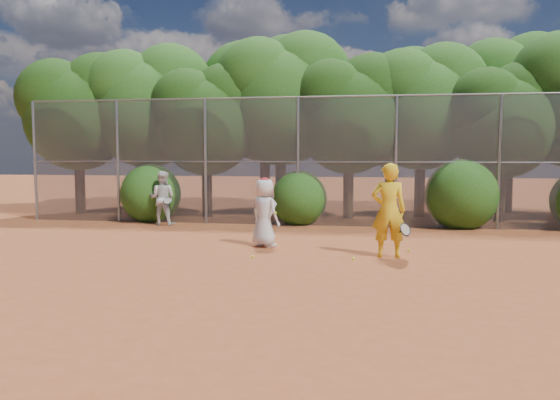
# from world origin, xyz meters

# --- Properties ---
(ground) EXTENTS (80.00, 80.00, 0.00)m
(ground) POSITION_xyz_m (0.00, 0.00, 0.00)
(ground) COLOR #994622
(ground) RESTS_ON ground
(fence_back) EXTENTS (20.05, 0.09, 4.03)m
(fence_back) POSITION_xyz_m (-0.12, 6.00, 2.05)
(fence_back) COLOR gray
(fence_back) RESTS_ON ground
(tree_0) EXTENTS (4.38, 3.81, 6.00)m
(tree_0) POSITION_xyz_m (-9.44, 8.04, 3.93)
(tree_0) COLOR black
(tree_0) RESTS_ON ground
(tree_1) EXTENTS (4.64, 4.03, 6.35)m
(tree_1) POSITION_xyz_m (-6.94, 8.54, 4.16)
(tree_1) COLOR black
(tree_1) RESTS_ON ground
(tree_2) EXTENTS (3.99, 3.47, 5.47)m
(tree_2) POSITION_xyz_m (-4.45, 7.83, 3.58)
(tree_2) COLOR black
(tree_2) RESTS_ON ground
(tree_3) EXTENTS (4.89, 4.26, 6.70)m
(tree_3) POSITION_xyz_m (-1.94, 8.84, 4.40)
(tree_3) COLOR black
(tree_3) RESTS_ON ground
(tree_4) EXTENTS (4.19, 3.64, 5.73)m
(tree_4) POSITION_xyz_m (0.55, 8.24, 3.76)
(tree_4) COLOR black
(tree_4) RESTS_ON ground
(tree_5) EXTENTS (4.51, 3.92, 6.17)m
(tree_5) POSITION_xyz_m (3.06, 9.04, 4.05)
(tree_5) COLOR black
(tree_5) RESTS_ON ground
(tree_6) EXTENTS (3.86, 3.36, 5.29)m
(tree_6) POSITION_xyz_m (5.55, 8.03, 3.47)
(tree_6) COLOR black
(tree_6) RESTS_ON ground
(tree_9) EXTENTS (4.83, 4.20, 6.62)m
(tree_9) POSITION_xyz_m (-7.94, 10.84, 4.34)
(tree_9) COLOR black
(tree_9) RESTS_ON ground
(tree_10) EXTENTS (5.15, 4.48, 7.06)m
(tree_10) POSITION_xyz_m (-2.93, 11.05, 4.63)
(tree_10) COLOR black
(tree_10) RESTS_ON ground
(tree_11) EXTENTS (4.64, 4.03, 6.35)m
(tree_11) POSITION_xyz_m (2.06, 10.64, 4.16)
(tree_11) COLOR black
(tree_11) RESTS_ON ground
(tree_12) EXTENTS (5.02, 4.37, 6.88)m
(tree_12) POSITION_xyz_m (6.56, 11.24, 4.51)
(tree_12) COLOR black
(tree_12) RESTS_ON ground
(bush_0) EXTENTS (2.00, 2.00, 2.00)m
(bush_0) POSITION_xyz_m (-6.00, 6.30, 1.00)
(bush_0) COLOR #1E4A12
(bush_0) RESTS_ON ground
(bush_1) EXTENTS (1.80, 1.80, 1.80)m
(bush_1) POSITION_xyz_m (-1.00, 6.30, 0.90)
(bush_1) COLOR #1E4A12
(bush_1) RESTS_ON ground
(bush_2) EXTENTS (2.20, 2.20, 2.20)m
(bush_2) POSITION_xyz_m (4.00, 6.30, 1.10)
(bush_2) COLOR #1E4A12
(bush_2) RESTS_ON ground
(player_yellow) EXTENTS (0.90, 0.63, 2.06)m
(player_yellow) POSITION_xyz_m (1.63, 1.08, 1.03)
(player_yellow) COLOR yellow
(player_yellow) RESTS_ON ground
(player_teen) EXTENTS (0.97, 0.89, 1.69)m
(player_teen) POSITION_xyz_m (-1.29, 1.97, 0.84)
(player_teen) COLOR silver
(player_teen) RESTS_ON ground
(player_white) EXTENTS (0.88, 0.76, 1.71)m
(player_white) POSITION_xyz_m (-5.25, 5.40, 0.85)
(player_white) COLOR silver
(player_white) RESTS_ON ground
(ball_0) EXTENTS (0.07, 0.07, 0.07)m
(ball_0) POSITION_xyz_m (2.13, 1.82, 0.03)
(ball_0) COLOR #C3E028
(ball_0) RESTS_ON ground
(ball_1) EXTENTS (0.07, 0.07, 0.07)m
(ball_1) POSITION_xyz_m (1.91, 2.09, 0.03)
(ball_1) COLOR #C3E028
(ball_1) RESTS_ON ground
(ball_2) EXTENTS (0.07, 0.07, 0.07)m
(ball_2) POSITION_xyz_m (0.89, 0.63, 0.03)
(ball_2) COLOR #C3E028
(ball_2) RESTS_ON ground
(ball_4) EXTENTS (0.07, 0.07, 0.07)m
(ball_4) POSITION_xyz_m (-1.28, 0.49, 0.03)
(ball_4) COLOR #C3E028
(ball_4) RESTS_ON ground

